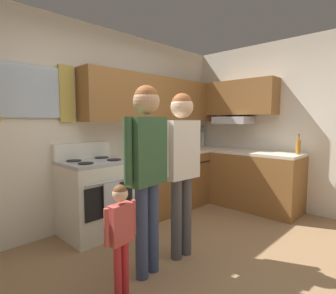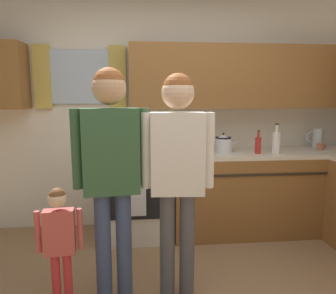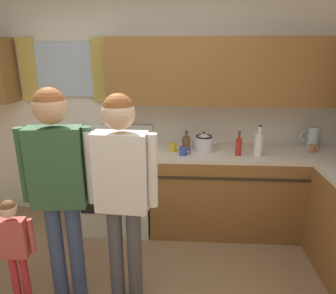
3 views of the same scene
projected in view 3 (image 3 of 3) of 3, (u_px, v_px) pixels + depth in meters
back_wall_unit at (150, 93)px, 3.34m from camera, size 4.60×0.42×2.60m
kitchen_counter_run at (291, 208)px, 2.95m from camera, size 2.16×1.93×0.90m
stove_oven at (117, 186)px, 3.40m from camera, size 0.75×0.67×1.10m
bottle_sauce_red at (239, 146)px, 3.04m from camera, size 0.06×0.06×0.25m
bottle_milk_white at (259, 144)px, 3.01m from camera, size 0.08×0.08×0.31m
bottle_squat_brown at (186, 143)px, 3.20m from camera, size 0.08×0.08×0.21m
mug_mustard_yellow at (173, 147)px, 3.16m from camera, size 0.12×0.08×0.09m
mug_cobalt_blue at (183, 151)px, 3.05m from camera, size 0.11×0.07×0.08m
cup_terracotta at (312, 148)px, 3.15m from camera, size 0.11×0.07×0.08m
stovetop_kettle at (204, 142)px, 3.17m from camera, size 0.27×0.20×0.21m
water_pitcher at (312, 137)px, 3.29m from camera, size 0.19×0.11×0.22m
adult_holding_child at (58, 176)px, 2.17m from camera, size 0.52×0.23×1.68m
adult_in_plaid at (122, 181)px, 2.15m from camera, size 0.51×0.22×1.64m
small_child at (14, 242)px, 2.26m from camera, size 0.31×0.12×0.90m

